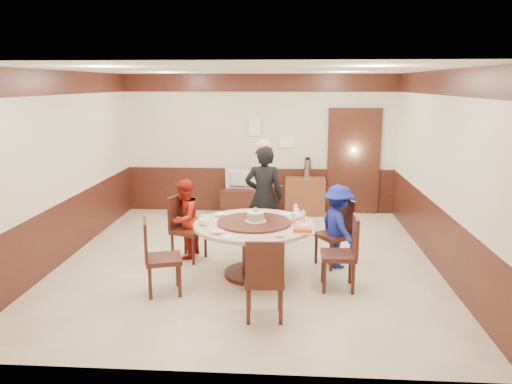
# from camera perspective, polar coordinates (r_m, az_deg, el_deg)

# --- Properties ---
(room) EXTENTS (6.00, 6.04, 2.84)m
(room) POSITION_cam_1_polar(r_m,az_deg,el_deg) (7.32, -0.90, 0.20)
(room) COLOR beige
(room) RESTS_ON ground
(banquet_table) EXTENTS (1.65, 1.65, 0.78)m
(banquet_table) POSITION_cam_1_polar(r_m,az_deg,el_deg) (6.86, -0.23, -5.34)
(banquet_table) COLOR #3A1812
(banquet_table) RESTS_ON ground
(chair_0) EXTENTS (0.61, 0.61, 0.97)m
(chair_0) POSITION_cam_1_polar(r_m,az_deg,el_deg) (7.42, 9.01, -5.98)
(chair_0) COLOR #3A1812
(chair_0) RESTS_ON ground
(chair_1) EXTENTS (0.46, 0.47, 0.97)m
(chair_1) POSITION_cam_1_polar(r_m,az_deg,el_deg) (8.17, 1.72, -4.10)
(chair_1) COLOR #3A1812
(chair_1) RESTS_ON ground
(chair_2) EXTENTS (0.57, 0.56, 0.97)m
(chair_2) POSITION_cam_1_polar(r_m,az_deg,el_deg) (7.63, -7.82, -5.42)
(chair_2) COLOR #3A1812
(chair_2) RESTS_ON ground
(chair_3) EXTENTS (0.56, 0.55, 0.97)m
(chair_3) POSITION_cam_1_polar(r_m,az_deg,el_deg) (6.49, -10.69, -8.77)
(chair_3) COLOR #3A1812
(chair_3) RESTS_ON ground
(chair_4) EXTENTS (0.46, 0.47, 0.97)m
(chair_4) POSITION_cam_1_polar(r_m,az_deg,el_deg) (5.73, 0.98, -11.46)
(chair_4) COLOR #3A1812
(chair_4) RESTS_ON ground
(chair_5) EXTENTS (0.45, 0.44, 0.97)m
(chair_5) POSITION_cam_1_polar(r_m,az_deg,el_deg) (6.60, 9.55, -8.35)
(chair_5) COLOR #3A1812
(chair_5) RESTS_ON ground
(person_standing) EXTENTS (0.62, 0.42, 1.67)m
(person_standing) POSITION_cam_1_polar(r_m,az_deg,el_deg) (7.96, 0.90, -0.60)
(person_standing) COLOR black
(person_standing) RESTS_ON ground
(person_red) EXTENTS (0.58, 0.68, 1.22)m
(person_red) POSITION_cam_1_polar(r_m,az_deg,el_deg) (7.63, -8.23, -3.06)
(person_red) COLOR #A72116
(person_red) RESTS_ON ground
(person_blue) EXTENTS (0.72, 0.89, 1.21)m
(person_blue) POSITION_cam_1_polar(r_m,az_deg,el_deg) (7.27, 9.36, -3.89)
(person_blue) COLOR navy
(person_blue) RESTS_ON ground
(birthday_cake) EXTENTS (0.28, 0.28, 0.19)m
(birthday_cake) POSITION_cam_1_polar(r_m,az_deg,el_deg) (6.77, -0.06, -2.82)
(birthday_cake) COLOR white
(birthday_cake) RESTS_ON banquet_table
(teapot_left) EXTENTS (0.17, 0.15, 0.13)m
(teapot_left) POSITION_cam_1_polar(r_m,az_deg,el_deg) (6.74, -6.04, -3.30)
(teapot_left) COLOR white
(teapot_left) RESTS_ON banquet_table
(teapot_right) EXTENTS (0.17, 0.15, 0.13)m
(teapot_right) POSITION_cam_1_polar(r_m,az_deg,el_deg) (7.02, 4.69, -2.63)
(teapot_right) COLOR white
(teapot_right) RESTS_ON banquet_table
(bowl_0) EXTENTS (0.17, 0.17, 0.04)m
(bowl_0) POSITION_cam_1_polar(r_m,az_deg,el_deg) (7.17, -4.14, -2.62)
(bowl_0) COLOR white
(bowl_0) RESTS_ON banquet_table
(bowl_1) EXTENTS (0.13, 0.13, 0.04)m
(bowl_1) POSITION_cam_1_polar(r_m,az_deg,el_deg) (6.22, 2.75, -4.96)
(bowl_1) COLOR white
(bowl_1) RESTS_ON banquet_table
(bowl_2) EXTENTS (0.16, 0.16, 0.04)m
(bowl_2) POSITION_cam_1_polar(r_m,az_deg,el_deg) (6.37, -4.46, -4.57)
(bowl_2) COLOR white
(bowl_2) RESTS_ON banquet_table
(bowl_3) EXTENTS (0.13, 0.13, 0.04)m
(bowl_3) POSITION_cam_1_polar(r_m,az_deg,el_deg) (6.62, 5.44, -3.91)
(bowl_3) COLOR white
(bowl_3) RESTS_ON banquet_table
(saucer_near) EXTENTS (0.18, 0.18, 0.01)m
(saucer_near) POSITION_cam_1_polar(r_m,az_deg,el_deg) (6.20, -2.97, -5.15)
(saucer_near) COLOR white
(saucer_near) RESTS_ON banquet_table
(saucer_far) EXTENTS (0.18, 0.18, 0.01)m
(saucer_far) POSITION_cam_1_polar(r_m,az_deg,el_deg) (7.26, 3.60, -2.53)
(saucer_far) COLOR white
(saucer_far) RESTS_ON banquet_table
(shrimp_platter) EXTENTS (0.30, 0.20, 0.06)m
(shrimp_platter) POSITION_cam_1_polar(r_m,az_deg,el_deg) (6.40, 5.33, -4.42)
(shrimp_platter) COLOR white
(shrimp_platter) RESTS_ON banquet_table
(bottle_0) EXTENTS (0.06, 0.06, 0.16)m
(bottle_0) POSITION_cam_1_polar(r_m,az_deg,el_deg) (6.67, 4.32, -3.24)
(bottle_0) COLOR white
(bottle_0) RESTS_ON banquet_table
(bottle_1) EXTENTS (0.06, 0.06, 0.16)m
(bottle_1) POSITION_cam_1_polar(r_m,az_deg,el_deg) (6.85, 5.39, -2.85)
(bottle_1) COLOR white
(bottle_1) RESTS_ON banquet_table
(bottle_2) EXTENTS (0.06, 0.06, 0.16)m
(bottle_2) POSITION_cam_1_polar(r_m,az_deg,el_deg) (7.17, 4.56, -2.14)
(bottle_2) COLOR white
(bottle_2) RESTS_ON banquet_table
(tv_stand) EXTENTS (0.85, 0.45, 0.50)m
(tv_stand) POSITION_cam_1_polar(r_m,az_deg,el_deg) (10.19, -1.60, -1.10)
(tv_stand) COLOR #3A1812
(tv_stand) RESTS_ON ground
(television) EXTENTS (0.74, 0.21, 0.42)m
(television) POSITION_cam_1_polar(r_m,az_deg,el_deg) (10.09, -1.62, 1.45)
(television) COLOR #949396
(television) RESTS_ON tv_stand
(side_cabinet) EXTENTS (0.80, 0.40, 0.75)m
(side_cabinet) POSITION_cam_1_polar(r_m,az_deg,el_deg) (10.15, 5.61, -0.48)
(side_cabinet) COLOR brown
(side_cabinet) RESTS_ON ground
(thermos) EXTENTS (0.15, 0.15, 0.38)m
(thermos) POSITION_cam_1_polar(r_m,az_deg,el_deg) (10.04, 5.90, 2.66)
(thermos) COLOR silver
(thermos) RESTS_ON side_cabinet
(notice_left) EXTENTS (0.25, 0.00, 0.35)m
(notice_left) POSITION_cam_1_polar(r_m,az_deg,el_deg) (10.13, -0.15, 7.43)
(notice_left) COLOR white
(notice_left) RESTS_ON room
(notice_right) EXTENTS (0.30, 0.00, 0.22)m
(notice_right) POSITION_cam_1_polar(r_m,az_deg,el_deg) (10.14, 3.54, 5.71)
(notice_right) COLOR white
(notice_right) RESTS_ON room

